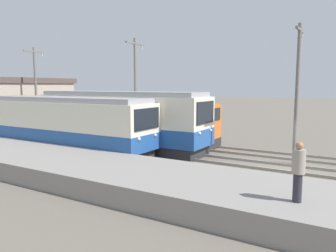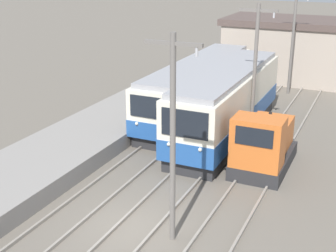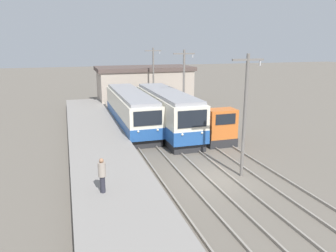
{
  "view_description": "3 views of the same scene",
  "coord_description": "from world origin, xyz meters",
  "px_view_note": "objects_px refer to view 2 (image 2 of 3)",
  "views": [
    {
      "loc": [
        -16.9,
        -3.06,
        4.25
      ],
      "look_at": [
        -1.01,
        6.39,
        1.97
      ],
      "focal_mm": 35.0,
      "sensor_mm": 36.0,
      "label": 1
    },
    {
      "loc": [
        7.68,
        -13.41,
        9.69
      ],
      "look_at": [
        -1.39,
        6.32,
        1.82
      ],
      "focal_mm": 50.0,
      "sensor_mm": 36.0,
      "label": 2
    },
    {
      "loc": [
        -8.34,
        -16.85,
        8.11
      ],
      "look_at": [
        -1.11,
        6.38,
        1.87
      ],
      "focal_mm": 35.0,
      "sensor_mm": 36.0,
      "label": 3
    }
  ],
  "objects_px": {
    "shunting_locomotive": "(264,146)",
    "commuter_train_center": "(227,106)",
    "catenary_mast_far": "(293,39)",
    "catenary_mast_mid": "(255,69)",
    "commuter_train_left": "(198,91)",
    "catenary_mast_near": "(173,135)"
  },
  "relations": [
    {
      "from": "commuter_train_center",
      "to": "catenary_mast_mid",
      "type": "xyz_separation_m",
      "value": [
        1.51,
        -0.26,
        2.28
      ]
    },
    {
      "from": "shunting_locomotive",
      "to": "catenary_mast_mid",
      "type": "distance_m",
      "value": 4.65
    },
    {
      "from": "shunting_locomotive",
      "to": "catenary_mast_far",
      "type": "distance_m",
      "value": 14.37
    },
    {
      "from": "shunting_locomotive",
      "to": "catenary_mast_near",
      "type": "height_order",
      "value": "catenary_mast_near"
    },
    {
      "from": "commuter_train_center",
      "to": "catenary_mast_far",
      "type": "distance_m",
      "value": 10.75
    },
    {
      "from": "commuter_train_center",
      "to": "catenary_mast_near",
      "type": "height_order",
      "value": "catenary_mast_near"
    },
    {
      "from": "commuter_train_center",
      "to": "shunting_locomotive",
      "type": "height_order",
      "value": "commuter_train_center"
    },
    {
      "from": "shunting_locomotive",
      "to": "catenary_mast_far",
      "type": "bearing_deg",
      "value": 96.09
    },
    {
      "from": "commuter_train_center",
      "to": "catenary_mast_near",
      "type": "bearing_deg",
      "value": -82.13
    },
    {
      "from": "shunting_locomotive",
      "to": "catenary_mast_mid",
      "type": "relative_size",
      "value": 0.61
    },
    {
      "from": "commuter_train_left",
      "to": "catenary_mast_near",
      "type": "height_order",
      "value": "catenary_mast_near"
    },
    {
      "from": "commuter_train_center",
      "to": "catenary_mast_mid",
      "type": "bearing_deg",
      "value": -9.67
    },
    {
      "from": "catenary_mast_mid",
      "to": "catenary_mast_near",
      "type": "bearing_deg",
      "value": -90.0
    },
    {
      "from": "shunting_locomotive",
      "to": "commuter_train_center",
      "type": "bearing_deg",
      "value": 129.77
    },
    {
      "from": "catenary_mast_near",
      "to": "catenary_mast_mid",
      "type": "height_order",
      "value": "same"
    },
    {
      "from": "catenary_mast_near",
      "to": "catenary_mast_far",
      "type": "bearing_deg",
      "value": 90.0
    },
    {
      "from": "commuter_train_center",
      "to": "shunting_locomotive",
      "type": "xyz_separation_m",
      "value": [
        3.0,
        -3.6,
        -0.58
      ]
    },
    {
      "from": "commuter_train_center",
      "to": "catenary_mast_mid",
      "type": "relative_size",
      "value": 1.69
    },
    {
      "from": "catenary_mast_mid",
      "to": "catenary_mast_far",
      "type": "height_order",
      "value": "same"
    },
    {
      "from": "commuter_train_center",
      "to": "catenary_mast_far",
      "type": "bearing_deg",
      "value": 81.75
    },
    {
      "from": "commuter_train_left",
      "to": "shunting_locomotive",
      "type": "xyz_separation_m",
      "value": [
        5.8,
        -6.28,
        -0.45
      ]
    },
    {
      "from": "commuter_train_center",
      "to": "shunting_locomotive",
      "type": "distance_m",
      "value": 4.73
    }
  ]
}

